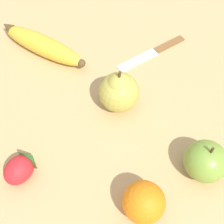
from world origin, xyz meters
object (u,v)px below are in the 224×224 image
(apple, at_px, (206,161))
(pear, at_px, (119,91))
(strawberry, at_px, (21,168))
(banana, at_px, (42,45))
(orange, at_px, (144,202))
(paring_knife, at_px, (154,51))

(apple, bearing_deg, pear, 42.96)
(pear, xyz_separation_m, strawberry, (-0.14, 0.17, -0.02))
(banana, height_order, apple, apple)
(orange, distance_m, apple, 0.13)
(paring_knife, bearing_deg, strawberry, 106.03)
(pear, bearing_deg, banana, 46.56)
(orange, height_order, apple, apple)
(banana, xyz_separation_m, pear, (-0.15, -0.16, 0.02))
(strawberry, distance_m, apple, 0.30)
(orange, xyz_separation_m, paring_knife, (0.34, -0.06, -0.03))
(banana, relative_size, pear, 2.08)
(orange, distance_m, pear, 0.21)
(orange, relative_size, apple, 0.85)
(banana, xyz_separation_m, paring_knife, (-0.01, -0.24, -0.02))
(orange, bearing_deg, strawberry, 70.19)
(pear, xyz_separation_m, paring_knife, (0.14, -0.09, -0.04))
(pear, relative_size, apple, 1.22)
(strawberry, height_order, paring_knife, strawberry)
(apple, distance_m, paring_knife, 0.29)
(strawberry, bearing_deg, banana, 35.12)
(apple, relative_size, paring_knife, 0.48)
(orange, distance_m, strawberry, 0.21)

